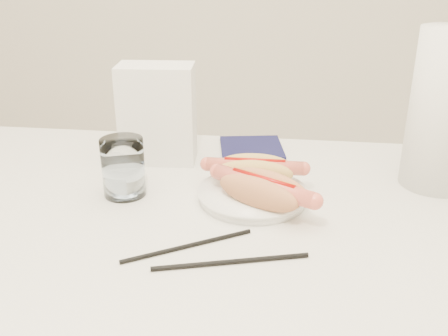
# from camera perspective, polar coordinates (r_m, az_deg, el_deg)

# --- Properties ---
(table) EXTENTS (1.20, 0.80, 0.75)m
(table) POSITION_cam_1_polar(r_m,az_deg,el_deg) (0.93, -3.21, -8.52)
(table) COLOR silver
(table) RESTS_ON ground
(plate) EXTENTS (0.24, 0.24, 0.02)m
(plate) POSITION_cam_1_polar(r_m,az_deg,el_deg) (0.94, 3.17, -3.12)
(plate) COLOR white
(plate) RESTS_ON table
(hotdog_left) EXTENTS (0.18, 0.07, 0.05)m
(hotdog_left) POSITION_cam_1_polar(r_m,az_deg,el_deg) (0.97, 3.40, -0.22)
(hotdog_left) COLOR #DCAE58
(hotdog_left) RESTS_ON plate
(hotdog_right) EXTENTS (0.19, 0.14, 0.05)m
(hotdog_right) POSITION_cam_1_polar(r_m,az_deg,el_deg) (0.89, 4.33, -2.41)
(hotdog_right) COLOR #C87C4E
(hotdog_right) RESTS_ON plate
(water_glass) EXTENTS (0.08, 0.08, 0.11)m
(water_glass) POSITION_cam_1_polar(r_m,az_deg,el_deg) (0.96, -11.05, 0.08)
(water_glass) COLOR white
(water_glass) RESTS_ON table
(chopstick_near) EXTENTS (0.19, 0.12, 0.01)m
(chopstick_near) POSITION_cam_1_polar(r_m,az_deg,el_deg) (0.81, -4.00, -8.56)
(chopstick_near) COLOR black
(chopstick_near) RESTS_ON table
(chopstick_far) EXTENTS (0.23, 0.07, 0.01)m
(chopstick_far) POSITION_cam_1_polar(r_m,az_deg,el_deg) (0.77, 0.77, -10.31)
(chopstick_far) COLOR black
(chopstick_far) RESTS_ON table
(napkin_box) EXTENTS (0.16, 0.10, 0.21)m
(napkin_box) POSITION_cam_1_polar(r_m,az_deg,el_deg) (1.09, -7.35, 5.94)
(napkin_box) COLOR white
(napkin_box) RESTS_ON table
(navy_napkin) EXTENTS (0.16, 0.16, 0.01)m
(navy_napkin) POSITION_cam_1_polar(r_m,az_deg,el_deg) (1.18, 3.05, 2.25)
(navy_napkin) COLOR #12133A
(navy_napkin) RESTS_ON table
(paper_towel_roll) EXTENTS (0.16, 0.16, 0.30)m
(paper_towel_roll) POSITION_cam_1_polar(r_m,az_deg,el_deg) (1.04, 23.29, 5.87)
(paper_towel_roll) COLOR white
(paper_towel_roll) RESTS_ON table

